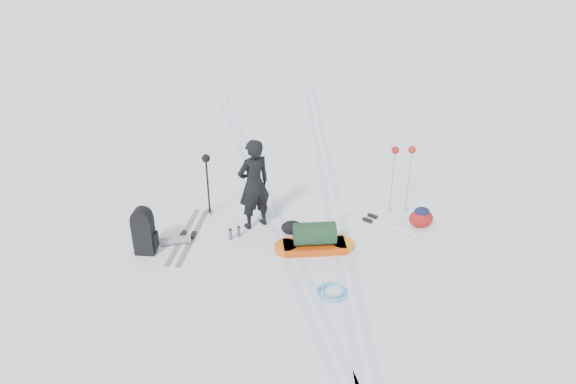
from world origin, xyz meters
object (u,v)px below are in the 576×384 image
object	(u,v)px
skier	(254,184)
expedition_rucksack	(148,232)
ski_poles_black	(206,166)
pulk_sled	(315,240)

from	to	relation	value
skier	expedition_rucksack	xyz separation A→B (m)	(-2.01, -0.57, -0.50)
skier	ski_poles_black	world-z (taller)	skier
expedition_rucksack	skier	bearing A→B (deg)	30.44
pulk_sled	expedition_rucksack	distance (m)	3.04
skier	pulk_sled	bearing A→B (deg)	111.04
skier	pulk_sled	distance (m)	1.59
ski_poles_black	expedition_rucksack	bearing A→B (deg)	-110.96
skier	expedition_rucksack	bearing A→B (deg)	-6.97
pulk_sled	expedition_rucksack	world-z (taller)	expedition_rucksack
expedition_rucksack	ski_poles_black	distance (m)	1.77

